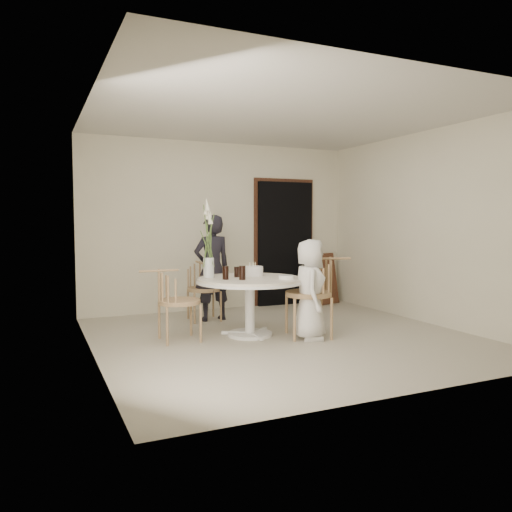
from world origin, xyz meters
name	(u,v)px	position (x,y,z in m)	size (l,w,h in m)	color
ground	(284,337)	(0.00, 0.00, 0.00)	(4.50, 4.50, 0.00)	#BAB19F
room_shell	(284,206)	(0.00, 0.00, 1.62)	(4.50, 4.50, 4.50)	beige
doorway	(285,244)	(1.15, 2.19, 1.05)	(1.00, 0.10, 2.10)	black
door_trim	(284,240)	(1.15, 2.23, 1.11)	(1.12, 0.03, 2.22)	brown
table	(250,287)	(-0.35, 0.25, 0.62)	(1.33, 1.33, 0.73)	silver
picture_frame	(323,279)	(1.74, 1.90, 0.44)	(0.66, 0.04, 0.88)	brown
chair_far	(202,282)	(-0.56, 1.54, 0.54)	(0.49, 0.52, 0.84)	#9F7A56
chair_right	(319,285)	(0.43, -0.13, 0.64)	(0.68, 0.65, 0.99)	#9F7A56
chair_left	(169,294)	(-1.35, 0.36, 0.57)	(0.53, 0.50, 0.88)	#9F7A56
girl	(212,268)	(-0.46, 1.37, 0.76)	(0.56, 0.36, 1.52)	black
boy	(310,289)	(0.24, -0.22, 0.61)	(0.60, 0.39, 1.22)	white
birthday_cake	(253,271)	(-0.22, 0.45, 0.79)	(0.26, 0.26, 0.17)	silver
cola_tumbler_a	(226,274)	(-0.69, 0.20, 0.80)	(0.06, 0.06, 0.13)	black
cola_tumbler_b	(242,273)	(-0.51, 0.10, 0.81)	(0.08, 0.08, 0.17)	black
cola_tumbler_c	(226,273)	(-0.69, 0.22, 0.81)	(0.08, 0.08, 0.16)	black
cola_tumbler_d	(237,272)	(-0.47, 0.39, 0.80)	(0.06, 0.06, 0.13)	black
plate_stack	(286,277)	(0.01, -0.04, 0.75)	(0.19, 0.19, 0.05)	white
flower_vase	(209,245)	(-0.81, 0.49, 1.14)	(0.13, 0.13, 0.99)	silver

